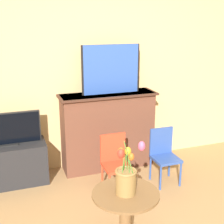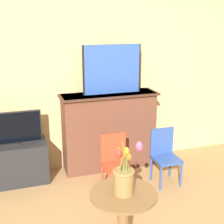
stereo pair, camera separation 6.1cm
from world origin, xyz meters
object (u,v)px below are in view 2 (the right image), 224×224
object	(u,v)px
tv_monitor	(3,130)
chair_red	(115,160)
vase_tulips	(124,177)
painting	(112,69)
chair_blue	(164,153)

from	to	relation	value
tv_monitor	chair_red	size ratio (longest dim) A/B	1.34
vase_tulips	painting	bearing A→B (deg)	75.14
chair_blue	vase_tulips	distance (m)	1.31
painting	chair_red	world-z (taller)	painting
tv_monitor	vase_tulips	distance (m)	1.76
tv_monitor	vase_tulips	world-z (taller)	vase_tulips
chair_red	tv_monitor	bearing A→B (deg)	155.07
chair_blue	vase_tulips	bearing A→B (deg)	-132.70
painting	chair_blue	distance (m)	1.20
chair_red	chair_blue	size ratio (longest dim) A/B	1.00
painting	tv_monitor	distance (m)	1.48
painting	chair_blue	size ratio (longest dim) A/B	1.14
chair_blue	tv_monitor	bearing A→B (deg)	162.83
tv_monitor	chair_blue	xyz separation A→B (m)	(1.80, -0.56, -0.31)
painting	vase_tulips	bearing A→B (deg)	-104.86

